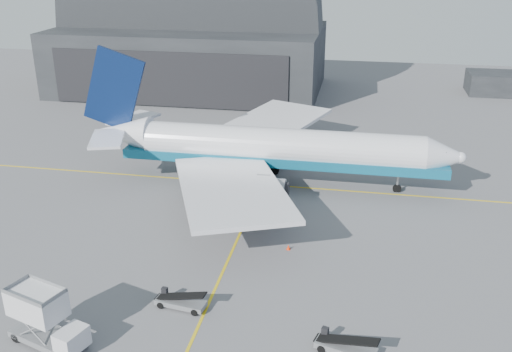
% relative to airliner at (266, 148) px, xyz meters
% --- Properties ---
extents(ground, '(200.00, 200.00, 0.00)m').
position_rel_airliner_xyz_m(ground, '(-0.36, -20.78, -4.46)').
color(ground, '#565659').
rests_on(ground, ground).
extents(taxi_lines, '(80.00, 42.12, 0.02)m').
position_rel_airliner_xyz_m(taxi_lines, '(-0.36, -8.11, -4.45)').
color(taxi_lines, gold).
rests_on(taxi_lines, ground).
extents(hangar, '(50.00, 28.30, 28.00)m').
position_rel_airliner_xyz_m(hangar, '(-22.36, 44.17, 5.08)').
color(hangar, black).
rests_on(hangar, ground).
extents(distant_bldg_a, '(14.00, 8.00, 4.00)m').
position_rel_airliner_xyz_m(distant_bldg_a, '(37.64, 51.22, -4.46)').
color(distant_bldg_a, black).
rests_on(distant_bldg_a, ground).
extents(airliner, '(45.44, 44.06, 15.95)m').
position_rel_airliner_xyz_m(airliner, '(0.00, 0.00, 0.00)').
color(airliner, white).
rests_on(airliner, ground).
extents(catering_truck, '(6.54, 4.06, 4.22)m').
position_rel_airliner_xyz_m(catering_truck, '(-10.56, -32.42, -2.33)').
color(catering_truck, slate).
rests_on(catering_truck, ground).
extents(pushback_tug, '(3.84, 2.53, 1.68)m').
position_rel_airliner_xyz_m(pushback_tug, '(-3.34, -11.16, -3.83)').
color(pushback_tug, black).
rests_on(pushback_tug, ground).
extents(belt_loader_a, '(4.41, 2.00, 1.65)m').
position_rel_airliner_xyz_m(belt_loader_a, '(-2.44, -26.40, -3.95)').
color(belt_loader_a, slate).
rests_on(belt_loader_a, ground).
extents(belt_loader_b, '(4.69, 2.58, 1.76)m').
position_rel_airliner_xyz_m(belt_loader_b, '(10.71, -29.53, -3.92)').
color(belt_loader_b, slate).
rests_on(belt_loader_b, ground).
extents(traffic_cone, '(0.35, 0.35, 0.51)m').
position_rel_airliner_xyz_m(traffic_cone, '(4.82, -15.69, -4.22)').
color(traffic_cone, '#FF3108').
rests_on(traffic_cone, ground).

